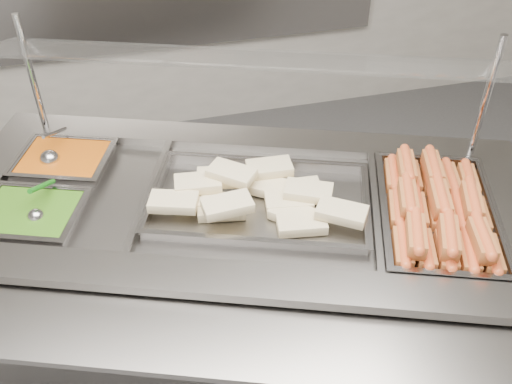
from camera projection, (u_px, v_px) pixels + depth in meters
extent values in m
cube|color=slate|center=(243.00, 292.00, 2.26)|extent=(2.07, 1.42, 0.93)
cube|color=gray|center=(225.00, 280.00, 1.67)|extent=(1.92, 0.83, 0.03)
cube|color=gray|center=(252.00, 139.00, 2.24)|extent=(1.92, 0.83, 0.03)
cube|color=black|center=(241.00, 226.00, 2.04)|extent=(1.83, 1.17, 0.02)
cube|color=gray|center=(375.00, 206.00, 1.91)|extent=(0.23, 0.57, 0.01)
cube|color=gray|center=(149.00, 191.00, 1.98)|extent=(0.23, 0.57, 0.01)
cube|color=gray|center=(216.00, 337.00, 1.56)|extent=(1.89, 0.92, 0.02)
cylinder|color=#BABABE|center=(32.00, 74.00, 2.13)|extent=(0.03, 0.03, 0.47)
cylinder|color=#BABABE|center=(486.00, 98.00, 2.00)|extent=(0.03, 0.03, 0.47)
cube|color=silver|center=(247.00, 58.00, 1.86)|extent=(1.75, 0.91, 0.09)
cube|color=#C73B0B|center=(66.00, 166.00, 2.15)|extent=(0.36, 0.32, 0.09)
cube|color=#276810|center=(32.00, 221.00, 1.91)|extent=(0.36, 0.32, 0.09)
cube|color=#A35122|center=(402.00, 250.00, 1.77)|extent=(0.11, 0.17, 0.06)
cylinder|color=#DD5727|center=(404.00, 245.00, 1.76)|extent=(0.09, 0.18, 0.03)
cube|color=#A35122|center=(397.00, 211.00, 1.92)|extent=(0.11, 0.17, 0.06)
cylinder|color=#DD5727|center=(398.00, 206.00, 1.90)|extent=(0.10, 0.18, 0.03)
cube|color=#A35122|center=(393.00, 177.00, 2.06)|extent=(0.11, 0.17, 0.06)
cylinder|color=#DD5727|center=(394.00, 172.00, 2.05)|extent=(0.09, 0.18, 0.03)
cube|color=#A35122|center=(424.00, 251.00, 1.77)|extent=(0.11, 0.17, 0.06)
cylinder|color=#DD5727|center=(425.00, 247.00, 1.75)|extent=(0.09, 0.18, 0.03)
cube|color=#A35122|center=(417.00, 212.00, 1.91)|extent=(0.11, 0.17, 0.06)
cylinder|color=#DD5727|center=(418.00, 207.00, 1.90)|extent=(0.09, 0.18, 0.03)
cube|color=#A35122|center=(411.00, 178.00, 2.06)|extent=(0.11, 0.17, 0.06)
cylinder|color=#DD5727|center=(412.00, 174.00, 2.04)|extent=(0.09, 0.18, 0.03)
cube|color=#A35122|center=(446.00, 253.00, 1.76)|extent=(0.11, 0.17, 0.06)
cylinder|color=#DD5727|center=(447.00, 248.00, 1.75)|extent=(0.09, 0.18, 0.03)
cube|color=#A35122|center=(437.00, 214.00, 1.91)|extent=(0.11, 0.17, 0.06)
cylinder|color=#DD5727|center=(439.00, 209.00, 1.89)|extent=(0.10, 0.17, 0.03)
cube|color=#A35122|center=(430.00, 180.00, 2.05)|extent=(0.11, 0.17, 0.06)
cylinder|color=#DD5727|center=(431.00, 175.00, 2.04)|extent=(0.10, 0.17, 0.03)
cube|color=#A35122|center=(468.00, 255.00, 1.76)|extent=(0.11, 0.17, 0.06)
cylinder|color=#DD5727|center=(470.00, 250.00, 1.74)|extent=(0.10, 0.17, 0.03)
cube|color=#A35122|center=(458.00, 216.00, 1.90)|extent=(0.11, 0.17, 0.06)
cylinder|color=#DD5727|center=(459.00, 210.00, 1.89)|extent=(0.09, 0.18, 0.03)
cube|color=#A35122|center=(449.00, 181.00, 2.04)|extent=(0.10, 0.17, 0.06)
cylinder|color=#DD5727|center=(451.00, 176.00, 2.03)|extent=(0.09, 0.18, 0.03)
cube|color=#A35122|center=(490.00, 256.00, 1.75)|extent=(0.11, 0.17, 0.06)
cylinder|color=#DD5727|center=(492.00, 251.00, 1.74)|extent=(0.09, 0.18, 0.03)
cube|color=#A35122|center=(478.00, 217.00, 1.90)|extent=(0.11, 0.17, 0.06)
cylinder|color=#DD5727|center=(480.00, 211.00, 1.88)|extent=(0.09, 0.18, 0.03)
cube|color=#A35122|center=(468.00, 182.00, 2.04)|extent=(0.11, 0.17, 0.06)
cylinder|color=#DD5727|center=(469.00, 177.00, 2.03)|extent=(0.09, 0.18, 0.03)
cube|color=#A35122|center=(416.00, 236.00, 1.74)|extent=(0.11, 0.17, 0.06)
cylinder|color=#DD5727|center=(417.00, 230.00, 1.73)|extent=(0.10, 0.17, 0.03)
cube|color=#A35122|center=(408.00, 198.00, 1.88)|extent=(0.11, 0.17, 0.06)
cylinder|color=#DD5727|center=(409.00, 193.00, 1.87)|extent=(0.09, 0.18, 0.03)
cube|color=#A35122|center=(406.00, 168.00, 2.01)|extent=(0.11, 0.17, 0.06)
cylinder|color=#DD5727|center=(407.00, 162.00, 2.00)|extent=(0.09, 0.18, 0.03)
cube|color=#A35122|center=(449.00, 238.00, 1.74)|extent=(0.12, 0.17, 0.06)
cylinder|color=#DD5727|center=(450.00, 232.00, 1.72)|extent=(0.10, 0.17, 0.03)
cube|color=#A35122|center=(440.00, 199.00, 1.88)|extent=(0.11, 0.17, 0.06)
cylinder|color=#DD5727|center=(441.00, 194.00, 1.87)|extent=(0.09, 0.18, 0.03)
cube|color=#A35122|center=(432.00, 169.00, 2.01)|extent=(0.10, 0.17, 0.06)
cylinder|color=#DD5727|center=(434.00, 163.00, 2.00)|extent=(0.09, 0.18, 0.03)
cube|color=#A35122|center=(482.00, 241.00, 1.73)|extent=(0.10, 0.17, 0.06)
cylinder|color=#DD5727|center=(484.00, 235.00, 1.71)|extent=(0.08, 0.18, 0.03)
cube|color=#A35122|center=(471.00, 202.00, 1.87)|extent=(0.11, 0.17, 0.06)
cylinder|color=#DD5727|center=(473.00, 197.00, 1.85)|extent=(0.10, 0.17, 0.03)
cube|color=beige|center=(295.00, 215.00, 1.89)|extent=(0.18, 0.18, 0.03)
cube|color=beige|center=(289.00, 202.00, 1.94)|extent=(0.17, 0.11, 0.03)
cube|color=beige|center=(194.00, 198.00, 1.96)|extent=(0.16, 0.10, 0.03)
cube|color=beige|center=(298.00, 189.00, 1.99)|extent=(0.17, 0.10, 0.03)
cube|color=beige|center=(224.00, 205.00, 1.92)|extent=(0.18, 0.16, 0.03)
cube|color=beige|center=(274.00, 188.00, 1.99)|extent=(0.18, 0.16, 0.03)
cube|color=beige|center=(302.00, 224.00, 1.85)|extent=(0.17, 0.11, 0.03)
cube|color=beige|center=(221.00, 209.00, 1.91)|extent=(0.17, 0.12, 0.03)
cube|color=beige|center=(342.00, 212.00, 1.84)|extent=(0.18, 0.17, 0.03)
cube|color=beige|center=(220.00, 177.00, 1.98)|extent=(0.17, 0.12, 0.03)
cube|color=beige|center=(173.00, 202.00, 1.89)|extent=(0.18, 0.14, 0.03)
cube|color=beige|center=(269.00, 168.00, 2.03)|extent=(0.16, 0.10, 0.03)
cube|color=beige|center=(309.00, 191.00, 1.93)|extent=(0.18, 0.15, 0.03)
cube|color=beige|center=(198.00, 183.00, 1.96)|extent=(0.17, 0.11, 0.03)
cube|color=beige|center=(227.00, 205.00, 1.83)|extent=(0.17, 0.10, 0.03)
cube|color=beige|center=(232.00, 173.00, 1.96)|extent=(0.18, 0.17, 0.03)
sphere|color=#B2B2B7|center=(50.00, 160.00, 2.11)|extent=(0.07, 0.07, 0.07)
cylinder|color=#B2B2B7|center=(55.00, 133.00, 2.13)|extent=(0.08, 0.17, 0.09)
sphere|color=#B2B2B7|center=(36.00, 217.00, 1.87)|extent=(0.06, 0.06, 0.06)
cylinder|color=#126813|center=(42.00, 186.00, 1.89)|extent=(0.07, 0.16, 0.09)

